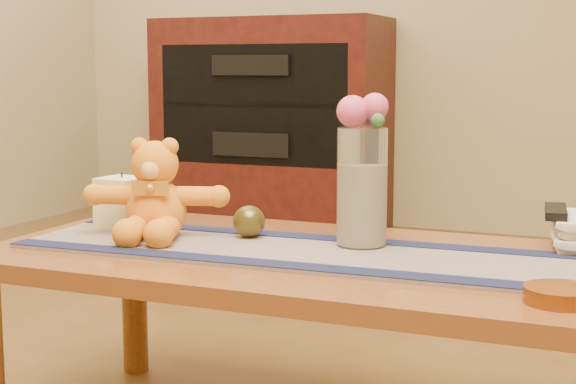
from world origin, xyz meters
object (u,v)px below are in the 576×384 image
at_px(teddy_bear, 156,190).
at_px(book_bottom, 554,244).
at_px(bronze_ball, 249,221).
at_px(pillar_candle, 123,202).
at_px(tv_remote, 556,211).
at_px(amber_dish, 560,295).
at_px(glass_vase, 362,187).

relative_size(teddy_bear, book_bottom, 1.43).
distance_m(teddy_bear, bronze_ball, 0.23).
xyz_separation_m(teddy_bear, pillar_candle, (-0.14, 0.07, -0.05)).
xyz_separation_m(teddy_bear, bronze_ball, (0.21, 0.07, -0.07)).
bearing_deg(tv_remote, amber_dish, -89.79).
bearing_deg(teddy_bear, bronze_ball, 0.34).
xyz_separation_m(teddy_bear, book_bottom, (0.86, 0.25, -0.11)).
distance_m(glass_vase, tv_remote, 0.43).
xyz_separation_m(teddy_bear, tv_remote, (0.87, 0.24, -0.03)).
xyz_separation_m(pillar_candle, amber_dish, (1.06, -0.28, -0.06)).
distance_m(bronze_ball, tv_remote, 0.68).
distance_m(teddy_bear, amber_dish, 0.95).
distance_m(pillar_candle, glass_vase, 0.62).
bearing_deg(book_bottom, bronze_ball, -174.57).
height_order(pillar_candle, glass_vase, glass_vase).
relative_size(pillar_candle, bronze_ball, 1.64).
height_order(tv_remote, amber_dish, tv_remote).
distance_m(pillar_candle, book_bottom, 1.02).
bearing_deg(bronze_ball, glass_vase, 3.19).
bearing_deg(amber_dish, teddy_bear, 167.24).
bearing_deg(pillar_candle, bronze_ball, -0.08).
xyz_separation_m(teddy_bear, amber_dish, (0.92, -0.21, -0.10)).
bearing_deg(amber_dish, bronze_ball, 158.95).
bearing_deg(glass_vase, amber_dish, -32.85).
relative_size(teddy_bear, pillar_candle, 2.60).
xyz_separation_m(pillar_candle, bronze_ball, (0.34, -0.00, -0.02)).
distance_m(glass_vase, book_bottom, 0.45).
bearing_deg(book_bottom, tv_remote, -93.00).
distance_m(glass_vase, amber_dish, 0.55).
bearing_deg(book_bottom, amber_dish, -92.79).
distance_m(bronze_ball, amber_dish, 0.77).
xyz_separation_m(book_bottom, tv_remote, (0.00, -0.01, 0.07)).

